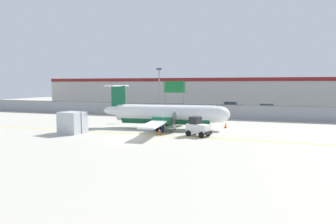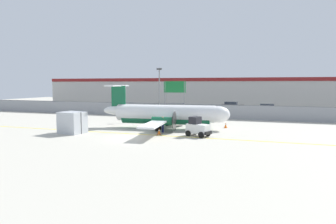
% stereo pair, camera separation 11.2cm
% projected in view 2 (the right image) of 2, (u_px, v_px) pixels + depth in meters
% --- Properties ---
extents(ground_plane, '(140.00, 140.00, 0.01)m').
position_uv_depth(ground_plane, '(145.00, 135.00, 29.95)').
color(ground_plane, '#B7B2A3').
extents(perimeter_fence, '(98.00, 0.10, 2.10)m').
position_uv_depth(perimeter_fence, '(186.00, 110.00, 44.98)').
color(perimeter_fence, gray).
rests_on(perimeter_fence, ground).
extents(parking_lot_strip, '(98.00, 17.00, 0.12)m').
position_uv_depth(parking_lot_strip, '(202.00, 111.00, 55.95)').
color(parking_lot_strip, '#38383A').
rests_on(parking_lot_strip, ground).
extents(background_building, '(91.00, 8.10, 6.50)m').
position_uv_depth(background_building, '(217.00, 91.00, 73.12)').
color(background_building, beige).
rests_on(background_building, ground).
extents(commuter_airplane, '(14.80, 16.08, 4.92)m').
position_uv_depth(commuter_airplane, '(168.00, 115.00, 33.88)').
color(commuter_airplane, white).
rests_on(commuter_airplane, ground).
extents(baggage_tug, '(2.57, 2.03, 1.88)m').
position_uv_depth(baggage_tug, '(198.00, 127.00, 29.05)').
color(baggage_tug, silver).
rests_on(baggage_tug, ground).
extents(ground_crew_worker, '(0.48, 0.48, 1.70)m').
position_uv_depth(ground_crew_worker, '(163.00, 123.00, 31.24)').
color(ground_crew_worker, '#191E4C').
rests_on(ground_crew_worker, ground).
extents(cargo_container, '(2.69, 2.36, 2.20)m').
position_uv_depth(cargo_container, '(72.00, 122.00, 30.82)').
color(cargo_container, '#B7BCC1').
rests_on(cargo_container, ground).
extents(traffic_cone_near_left, '(0.36, 0.36, 0.64)m').
position_uv_depth(traffic_cone_near_left, '(206.00, 130.00, 30.81)').
color(traffic_cone_near_left, orange).
rests_on(traffic_cone_near_left, ground).
extents(traffic_cone_near_right, '(0.36, 0.36, 0.64)m').
position_uv_depth(traffic_cone_near_right, '(226.00, 125.00, 34.50)').
color(traffic_cone_near_right, orange).
rests_on(traffic_cone_near_right, ground).
extents(traffic_cone_far_left, '(0.36, 0.36, 0.64)m').
position_uv_depth(traffic_cone_far_left, '(159.00, 131.00, 30.08)').
color(traffic_cone_far_left, orange).
rests_on(traffic_cone_far_left, ground).
extents(parked_car_0, '(4.33, 2.29, 1.58)m').
position_uv_depth(parked_car_0, '(127.00, 107.00, 54.12)').
color(parked_car_0, silver).
rests_on(parked_car_0, parking_lot_strip).
extents(parked_car_1, '(4.28, 2.16, 1.58)m').
position_uv_depth(parked_car_1, '(176.00, 108.00, 52.49)').
color(parked_car_1, gray).
rests_on(parked_car_1, parking_lot_strip).
extents(parked_car_2, '(4.36, 2.36, 1.58)m').
position_uv_depth(parked_car_2, '(232.00, 106.00, 56.88)').
color(parked_car_2, black).
rests_on(parked_car_2, parking_lot_strip).
extents(parked_car_3, '(4.28, 2.18, 1.58)m').
position_uv_depth(parked_car_3, '(267.00, 109.00, 50.78)').
color(parked_car_3, gray).
rests_on(parked_car_3, parking_lot_strip).
extents(apron_light_pole, '(0.70, 0.30, 7.27)m').
position_uv_depth(apron_light_pole, '(159.00, 89.00, 42.27)').
color(apron_light_pole, slate).
rests_on(apron_light_pole, ground).
extents(highway_sign, '(3.60, 0.14, 5.50)m').
position_uv_depth(highway_sign, '(175.00, 90.00, 47.30)').
color(highway_sign, slate).
rests_on(highway_sign, ground).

